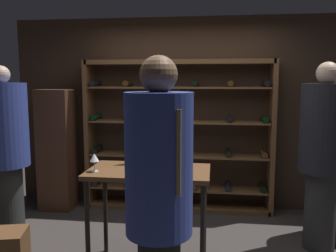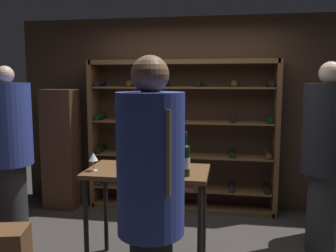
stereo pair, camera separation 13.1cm
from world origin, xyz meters
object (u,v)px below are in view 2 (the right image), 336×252
at_px(wine_rack, 181,137).
at_px(person_guest_blue_shirt, 326,150).
at_px(person_bystander_dark_jacket, 151,195).
at_px(wine_bottle_amber_reserve, 130,151).
at_px(wine_glass_stemmed_right, 93,158).
at_px(display_cabinet, 62,149).
at_px(wine_crate, 1,247).
at_px(person_host_in_suit, 9,144).
at_px(wine_bottle_green_slim, 185,160).
at_px(tasting_table, 148,182).

relative_size(wine_rack, person_guest_blue_shirt, 1.30).
distance_m(person_bystander_dark_jacket, wine_bottle_amber_reserve, 1.28).
distance_m(wine_bottle_amber_reserve, wine_glass_stemmed_right, 0.40).
distance_m(wine_rack, person_bystander_dark_jacket, 2.60).
height_order(display_cabinet, wine_glass_stemmed_right, display_cabinet).
xyz_separation_m(wine_rack, wine_crate, (-1.49, -1.79, -0.82)).
height_order(wine_rack, display_cabinet, wine_rack).
relative_size(wine_rack, person_bystander_dark_jacket, 1.32).
xyz_separation_m(person_guest_blue_shirt, person_bystander_dark_jacket, (-1.44, -1.62, -0.01)).
distance_m(person_host_in_suit, wine_bottle_amber_reserve, 1.47).
height_order(wine_bottle_green_slim, wine_bottle_amber_reserve, wine_bottle_green_slim).
height_order(tasting_table, wine_glass_stemmed_right, wine_glass_stemmed_right).
xyz_separation_m(wine_bottle_green_slim, wine_bottle_amber_reserve, (-0.58, 0.35, -0.02)).
xyz_separation_m(person_bystander_dark_jacket, display_cabinet, (-1.78, 2.41, -0.24)).
xyz_separation_m(tasting_table, person_host_in_suit, (-1.67, 0.43, 0.22)).
height_order(person_host_in_suit, wine_crate, person_host_in_suit).
bearing_deg(tasting_table, person_guest_blue_shirt, 20.13).
bearing_deg(wine_glass_stemmed_right, wine_crate, -176.00).
xyz_separation_m(person_guest_blue_shirt, wine_glass_stemmed_right, (-2.16, -0.75, 0.01)).
bearing_deg(wine_bottle_green_slim, tasting_table, 155.57).
bearing_deg(person_host_in_suit, display_cabinet, -160.65).
bearing_deg(person_guest_blue_shirt, wine_bottle_green_slim, 43.78).
height_order(person_guest_blue_shirt, wine_bottle_amber_reserve, person_guest_blue_shirt).
relative_size(person_guest_blue_shirt, wine_bottle_amber_reserve, 5.80).
bearing_deg(wine_bottle_green_slim, wine_rack, 98.54).
bearing_deg(person_host_in_suit, wine_bottle_green_slim, 100.78).
bearing_deg(wine_crate, wine_rack, 50.26).
distance_m(display_cabinet, wine_bottle_amber_reserve, 1.81).
bearing_deg(tasting_table, display_cabinet, 137.49).
bearing_deg(tasting_table, wine_bottle_green_slim, -24.43).
bearing_deg(wine_rack, wine_bottle_amber_reserve, -102.76).
relative_size(tasting_table, wine_bottle_amber_reserve, 3.30).
bearing_deg(person_guest_blue_shirt, tasting_table, 33.28).
height_order(wine_rack, wine_bottle_green_slim, wine_rack).
bearing_deg(person_host_in_suit, tasting_table, 102.68).
relative_size(person_host_in_suit, wine_glass_stemmed_right, 11.65).
relative_size(person_bystander_dark_jacket, wine_crate, 3.97).
relative_size(person_bystander_dark_jacket, wine_bottle_amber_reserve, 5.70).
xyz_separation_m(wine_rack, person_bystander_dark_jacket, (0.15, -2.60, 0.05)).
distance_m(wine_rack, wine_crate, 2.47).
relative_size(wine_crate, wine_bottle_green_slim, 1.26).
bearing_deg(wine_glass_stemmed_right, wine_bottle_green_slim, -2.47).
xyz_separation_m(wine_crate, wine_bottle_amber_reserve, (1.17, 0.38, 0.89)).
bearing_deg(display_cabinet, person_host_in_suit, -97.70).
relative_size(person_host_in_suit, person_guest_blue_shirt, 0.99).
bearing_deg(wine_bottle_green_slim, person_guest_blue_shirt, 30.63).
bearing_deg(wine_crate, display_cabinet, 95.20).
xyz_separation_m(wine_rack, wine_bottle_green_slim, (0.26, -1.76, 0.09)).
distance_m(wine_rack, wine_bottle_green_slim, 1.78).
relative_size(wine_rack, wine_glass_stemmed_right, 15.36).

